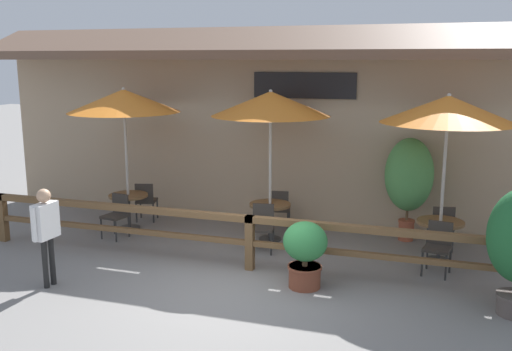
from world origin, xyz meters
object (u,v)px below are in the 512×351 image
(pedestrian, at_px, (46,224))
(dining_table_middle, at_px, (270,211))
(patio_umbrella_far, at_px, (448,110))
(patio_umbrella_middle, at_px, (271,104))
(chair_far_wallside, at_px, (442,225))
(potted_plant_entrance_palm, at_px, (305,251))
(dining_table_far, at_px, (440,229))
(chair_middle_streetside, at_px, (263,225))
(chair_near_wallside, at_px, (146,199))
(patio_umbrella_near, at_px, (124,101))
(dining_table_near, at_px, (128,201))
(chair_middle_wallside, at_px, (279,207))
(chair_far_streetside, at_px, (438,245))
(chair_near_streetside, at_px, (117,213))
(potted_plant_broad_leaf, at_px, (409,177))

(pedestrian, bearing_deg, dining_table_middle, 144.96)
(dining_table_middle, relative_size, patio_umbrella_far, 0.27)
(patio_umbrella_middle, relative_size, chair_far_wallside, 3.40)
(patio_umbrella_far, xyz_separation_m, potted_plant_entrance_palm, (-2.00, -1.89, -2.10))
(patio_umbrella_middle, xyz_separation_m, dining_table_far, (3.21, -0.26, -2.11))
(chair_middle_streetside, bearing_deg, chair_near_wallside, 149.78)
(dining_table_middle, bearing_deg, potted_plant_entrance_palm, -60.64)
(patio_umbrella_near, height_order, dining_table_middle, patio_umbrella_near)
(patio_umbrella_far, relative_size, pedestrian, 1.88)
(dining_table_near, bearing_deg, chair_middle_wallside, 15.31)
(dining_table_near, xyz_separation_m, pedestrian, (0.42, -3.17, 0.43))
(patio_umbrella_far, xyz_separation_m, chair_far_wallside, (0.03, 0.63, -2.20))
(chair_middle_streetside, height_order, patio_umbrella_far, patio_umbrella_far)
(patio_umbrella_near, xyz_separation_m, chair_middle_streetside, (3.12, -0.49, -2.20))
(chair_middle_wallside, relative_size, chair_far_streetside, 1.00)
(chair_far_streetside, bearing_deg, chair_middle_streetside, -173.32)
(chair_middle_wallside, xyz_separation_m, pedestrian, (-2.66, -4.01, 0.52))
(chair_near_streetside, distance_m, chair_middle_wallside, 3.32)
(chair_near_wallside, xyz_separation_m, dining_table_far, (6.20, -0.70, 0.09))
(dining_table_middle, distance_m, chair_middle_wallside, 0.67)
(chair_near_streetside, relative_size, chair_far_streetside, 1.00)
(dining_table_far, bearing_deg, dining_table_middle, 175.42)
(patio_umbrella_near, xyz_separation_m, chair_far_wallside, (6.30, 0.54, -2.20))
(dining_table_far, bearing_deg, chair_near_wallside, 173.60)
(chair_near_wallside, bearing_deg, pedestrian, 80.62)
(patio_umbrella_far, bearing_deg, chair_far_streetside, -92.03)
(dining_table_middle, bearing_deg, chair_near_wallside, 171.67)
(chair_middle_streetside, distance_m, potted_plant_entrance_palm, 1.88)
(pedestrian, bearing_deg, chair_near_streetside, -169.25)
(patio_umbrella_middle, height_order, chair_far_wallside, patio_umbrella_middle)
(patio_umbrella_near, distance_m, potted_plant_entrance_palm, 5.15)
(chair_middle_wallside, relative_size, potted_plant_entrance_palm, 0.82)
(chair_near_wallside, relative_size, chair_far_wallside, 1.00)
(chair_far_wallside, relative_size, potted_plant_broad_leaf, 0.43)
(potted_plant_entrance_palm, height_order, potted_plant_broad_leaf, potted_plant_broad_leaf)
(patio_umbrella_near, height_order, chair_far_wallside, patio_umbrella_near)
(dining_table_near, distance_m, chair_near_streetside, 0.62)
(chair_near_wallside, bearing_deg, patio_umbrella_middle, 157.08)
(chair_near_streetside, bearing_deg, potted_plant_broad_leaf, 26.30)
(patio_umbrella_near, relative_size, chair_middle_streetside, 3.40)
(patio_umbrella_near, distance_m, dining_table_middle, 3.73)
(patio_umbrella_middle, bearing_deg, potted_plant_broad_leaf, 17.60)
(dining_table_near, distance_m, chair_near_wallside, 0.62)
(dining_table_near, distance_m, dining_table_far, 6.27)
(dining_table_far, bearing_deg, chair_far_wallside, 87.37)
(patio_umbrella_near, relative_size, dining_table_near, 3.64)
(chair_middle_wallside, height_order, chair_far_streetside, same)
(dining_table_far, bearing_deg, patio_umbrella_middle, 175.42)
(patio_umbrella_near, height_order, patio_umbrella_far, same)
(chair_middle_wallside, xyz_separation_m, chair_far_wallside, (3.23, -0.30, 0.00))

